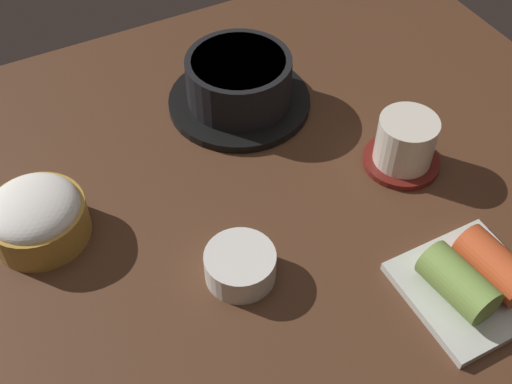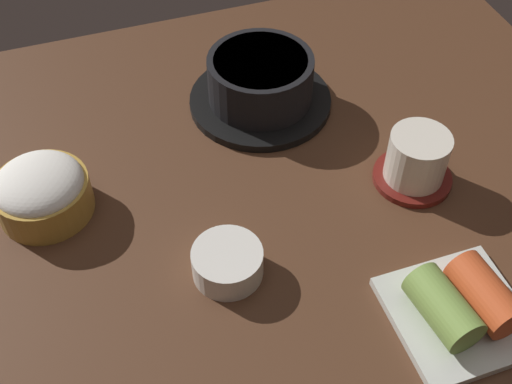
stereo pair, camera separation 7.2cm
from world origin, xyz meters
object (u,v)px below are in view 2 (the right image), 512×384
at_px(stone_pot, 260,83).
at_px(banchan_cup_center, 227,262).
at_px(tea_cup_with_saucer, 416,160).
at_px(rice_bowl, 41,191).
at_px(kimchi_plate, 462,306).

relative_size(stone_pot, banchan_cup_center, 2.50).
distance_m(stone_pot, banchan_cup_center, 0.27).
distance_m(tea_cup_with_saucer, banchan_cup_center, 0.25).
distance_m(rice_bowl, kimchi_plate, 0.46).
xyz_separation_m(stone_pot, banchan_cup_center, (-0.12, -0.24, -0.02)).
height_order(stone_pot, banchan_cup_center, stone_pot).
height_order(tea_cup_with_saucer, kimchi_plate, tea_cup_with_saucer).
bearing_deg(stone_pot, tea_cup_with_saucer, -56.41).
bearing_deg(tea_cup_with_saucer, stone_pot, 123.59).
bearing_deg(banchan_cup_center, rice_bowl, 138.33).
bearing_deg(banchan_cup_center, kimchi_plate, -32.41).
relative_size(rice_bowl, banchan_cup_center, 1.44).
height_order(rice_bowl, banchan_cup_center, rice_bowl).
bearing_deg(stone_pot, banchan_cup_center, -116.34).
xyz_separation_m(stone_pot, tea_cup_with_saucer, (0.12, -0.19, -0.00)).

